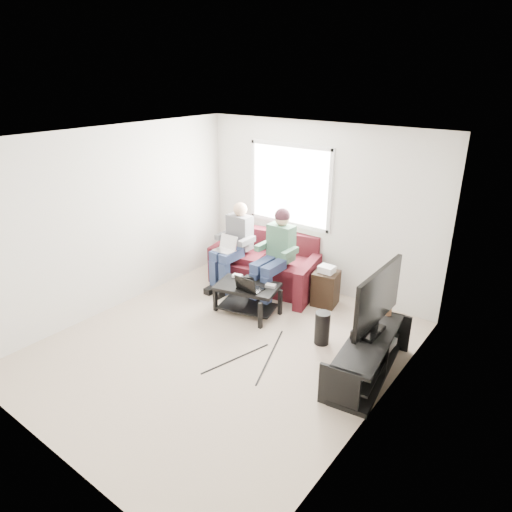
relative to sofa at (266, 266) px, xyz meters
The scene contains 26 objects.
floor 1.96m from the sofa, 70.20° to the right, with size 4.50×4.50×0.00m, color #BDA893.
ceiling 2.99m from the sofa, 70.20° to the right, with size 4.50×4.50×0.00m, color white.
wall_back 1.26m from the sofa, 33.37° to the left, with size 4.50×4.50×0.00m, color silver.
wall_front 4.24m from the sofa, 80.86° to the right, with size 4.50×4.50×0.00m, color silver.
wall_left 2.47m from the sofa, 126.49° to the right, with size 4.50×4.50×0.00m, color silver.
wall_right 3.36m from the sofa, 34.41° to the right, with size 4.50×4.50×0.00m, color silver.
window 1.36m from the sofa, 69.46° to the left, with size 1.48×0.04×1.28m.
sofa is the anchor object (origin of this frame).
person_left 0.67m from the sofa, 141.44° to the right, with size 0.40×0.71×1.35m.
person_right 0.70m from the sofa, 36.78° to the right, with size 0.40×0.71×1.40m.
laptop_silver 0.78m from the sofa, 127.11° to the right, with size 0.32×0.22×0.24m, color silver, non-canonical shape.
coffee_table 0.99m from the sofa, 69.22° to the right, with size 0.98×0.74×0.44m.
laptop_black 1.13m from the sofa, 64.88° to the right, with size 0.34×0.24×0.24m, color black, non-canonical shape.
controller_a 0.82m from the sofa, 85.03° to the right, with size 0.14×0.09×0.04m, color silver.
controller_b 0.80m from the sofa, 71.39° to the right, with size 0.14×0.09×0.04m, color black.
controller_c 1.02m from the sofa, 49.90° to the right, with size 0.14×0.09×0.04m, color gray.
tv_stand 2.66m from the sofa, 27.71° to the right, with size 0.64×1.52×0.49m.
tv 2.69m from the sofa, 25.80° to the right, with size 0.12×1.10×0.81m.
soundbar 2.52m from the sofa, 26.97° to the right, with size 0.12×0.50×0.10m, color black.
drink_cup 2.39m from the sofa, 14.76° to the right, with size 0.08×0.08×0.12m, color #996642.
console_white 2.87m from the sofa, 34.81° to the right, with size 0.30×0.22×0.06m, color silver.
console_grey 2.53m from the sofa, 21.70° to the right, with size 0.34×0.26×0.08m, color gray.
console_black 2.68m from the sofa, 28.66° to the right, with size 0.38×0.30×0.07m, color black.
subwoofer 1.88m from the sofa, 31.23° to the right, with size 0.19×0.19×0.44m, color black.
keyboard_floor 2.67m from the sofa, 34.74° to the right, with size 0.15×0.45×0.02m, color black.
end_table 1.12m from the sofa, ahead, with size 0.35×0.35×0.62m.
Camera 1 is at (3.33, -3.68, 3.28)m, focal length 32.00 mm.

